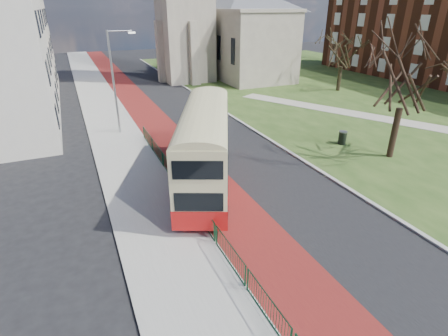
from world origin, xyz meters
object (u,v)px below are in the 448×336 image
streetlamp (115,78)px  bus (205,144)px  litter_bin (342,138)px  winter_tree_far (344,47)px  winter_tree_near (409,66)px

streetlamp → bus: 12.09m
streetlamp → litter_bin: bearing=-32.0°
bus → litter_bin: bearing=33.9°
streetlamp → bus: size_ratio=0.73×
streetlamp → winter_tree_far: (27.55, 5.69, 0.65)m
bus → litter_bin: (12.00, 2.07, -2.04)m
winter_tree_far → litter_bin: (-12.43, -15.14, -4.68)m
winter_tree_far → streetlamp: bearing=-168.3°
streetlamp → winter_tree_near: (16.54, -12.76, 1.66)m
streetlamp → winter_tree_near: size_ratio=0.89×
bus → winter_tree_near: 13.97m
winter_tree_near → litter_bin: size_ratio=8.79×
winter_tree_far → litter_bin: size_ratio=7.37×
streetlamp → winter_tree_far: size_ratio=1.06×
bus → winter_tree_far: winter_tree_far is taller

